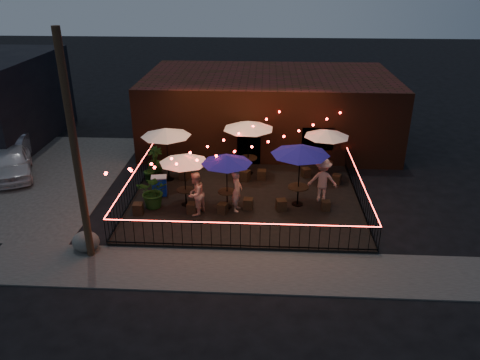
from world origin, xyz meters
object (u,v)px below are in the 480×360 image
(cafe_table_1, at_px, (166,133))
(boulder, at_px, (86,242))
(cafe_table_5, at_px, (327,134))
(utility_pole, at_px, (75,153))
(cafe_table_0, at_px, (184,159))
(cafe_table_3, at_px, (248,126))
(cafe_table_4, at_px, (300,151))
(cooler, at_px, (159,186))
(cafe_table_2, at_px, (227,160))

(cafe_table_1, relative_size, boulder, 3.01)
(cafe_table_5, bearing_deg, boulder, -143.65)
(utility_pole, relative_size, cafe_table_5, 3.17)
(cafe_table_1, bearing_deg, boulder, -107.18)
(cafe_table_0, xyz_separation_m, cafe_table_3, (2.55, 3.51, 0.38))
(cafe_table_0, xyz_separation_m, cafe_table_4, (4.83, 0.28, 0.39))
(cafe_table_3, xyz_separation_m, cafe_table_4, (2.27, -3.23, 0.00))
(cafe_table_0, distance_m, cooler, 2.29)
(cafe_table_4, height_order, cafe_table_5, cafe_table_4)
(cafe_table_5, bearing_deg, cafe_table_3, 178.12)
(cafe_table_1, height_order, cooler, cafe_table_1)
(cafe_table_5, bearing_deg, cooler, -161.68)
(cafe_table_0, height_order, cooler, cafe_table_0)
(cafe_table_2, bearing_deg, cafe_table_1, 138.62)
(utility_pole, height_order, cooler, utility_pole)
(cafe_table_3, bearing_deg, utility_pole, -126.19)
(cafe_table_1, xyz_separation_m, cafe_table_3, (3.80, 0.94, 0.11))
(cafe_table_2, distance_m, cafe_table_5, 5.69)
(cafe_table_5, bearing_deg, cafe_table_2, -142.02)
(cafe_table_4, relative_size, cafe_table_5, 1.11)
(utility_pole, relative_size, cafe_table_3, 2.53)
(cooler, distance_m, boulder, 4.77)
(cafe_table_3, xyz_separation_m, cafe_table_5, (3.73, -0.12, -0.29))
(cafe_table_1, distance_m, cafe_table_2, 4.07)
(cafe_table_0, distance_m, cafe_table_4, 4.85)
(cafe_table_1, distance_m, cafe_table_4, 6.49)
(utility_pole, xyz_separation_m, cafe_table_3, (5.41, 7.40, -1.36))
(cafe_table_3, distance_m, cafe_table_5, 3.75)
(cafe_table_0, relative_size, cafe_table_3, 0.73)
(cafe_table_0, height_order, cafe_table_5, cafe_table_5)
(cafe_table_3, bearing_deg, cafe_table_0, -126.07)
(cafe_table_2, distance_m, cafe_table_3, 3.72)
(cafe_table_4, distance_m, cafe_table_5, 3.44)
(cooler, bearing_deg, cafe_table_2, -27.23)
(cafe_table_0, relative_size, cafe_table_4, 0.83)
(cafe_table_2, xyz_separation_m, cafe_table_4, (3.03, 0.40, 0.32))
(utility_pole, xyz_separation_m, cooler, (1.53, 4.75, -3.39))
(cafe_table_3, xyz_separation_m, boulder, (-5.69, -7.06, -2.27))
(cafe_table_1, bearing_deg, cooler, -92.92)
(cafe_table_0, bearing_deg, cafe_table_2, -3.79)
(utility_pole, bearing_deg, cafe_table_1, 75.98)
(utility_pole, height_order, cafe_table_5, utility_pole)
(cafe_table_0, bearing_deg, utility_pole, -126.30)
(boulder, bearing_deg, cafe_table_5, 36.35)
(cafe_table_3, bearing_deg, cooler, -145.77)
(cafe_table_5, relative_size, cooler, 2.79)
(boulder, bearing_deg, cafe_table_0, 48.53)
(cafe_table_3, height_order, cooler, cafe_table_3)
(cafe_table_4, xyz_separation_m, cafe_table_5, (1.46, 3.11, -0.30))
(cafe_table_0, bearing_deg, boulder, -131.47)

